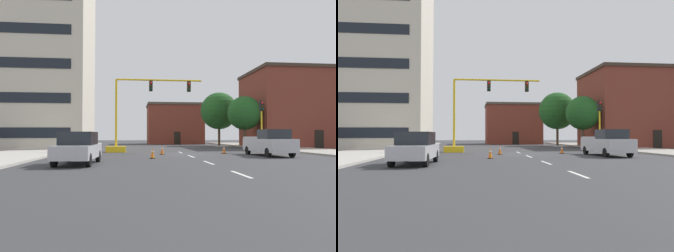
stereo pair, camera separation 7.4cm
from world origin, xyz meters
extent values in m
plane|color=#38383A|center=(0.00, 0.00, 0.00)|extent=(160.00, 160.00, 0.00)
cube|color=#B2ADA3|center=(-13.24, 8.00, 0.07)|extent=(6.00, 56.00, 0.14)
cube|color=#9E998E|center=(13.24, 8.00, 0.07)|extent=(6.00, 56.00, 0.14)
cube|color=silver|center=(0.00, -14.00, 0.00)|extent=(0.16, 2.40, 0.01)
cube|color=silver|center=(0.00, -8.50, 0.00)|extent=(0.16, 2.40, 0.01)
cube|color=silver|center=(0.00, -3.00, 0.00)|extent=(0.16, 2.40, 0.01)
cube|color=silver|center=(0.00, 2.50, 0.00)|extent=(0.16, 2.40, 0.01)
cube|color=beige|center=(-16.38, 13.77, 11.01)|extent=(13.47, 10.83, 22.01)
cube|color=black|center=(-16.38, 8.33, 1.83)|extent=(11.04, 0.06, 1.10)
cube|color=black|center=(-16.38, 8.33, 5.50)|extent=(11.04, 0.06, 1.10)
cube|color=black|center=(-16.38, 8.33, 9.17)|extent=(11.04, 0.06, 1.10)
cube|color=black|center=(-16.38, 8.33, 12.84)|extent=(11.04, 0.06, 1.10)
cube|color=brown|center=(3.27, 32.49, 3.46)|extent=(9.80, 8.20, 6.93)
cube|color=#4C4238|center=(3.27, 32.49, 7.13)|extent=(10.10, 8.50, 0.40)
cube|color=black|center=(3.27, 28.36, 1.10)|extent=(1.10, 0.06, 2.20)
cube|color=brown|center=(17.53, 14.28, 4.84)|extent=(12.71, 10.00, 9.67)
cube|color=#3D2D23|center=(17.53, 14.28, 9.87)|extent=(13.01, 10.30, 0.40)
cube|color=black|center=(17.53, 9.25, 1.10)|extent=(1.10, 0.06, 2.20)
cube|color=yellow|center=(-5.84, 3.52, 0.28)|extent=(1.80, 1.20, 0.55)
cylinder|color=yellow|center=(-5.84, 3.52, 3.65)|extent=(0.20, 0.20, 6.20)
cylinder|color=yellow|center=(-1.83, 3.52, 6.75)|extent=(8.01, 0.16, 0.16)
cube|color=black|center=(-2.64, 3.52, 6.18)|extent=(0.32, 0.36, 0.95)
sphere|color=red|center=(-2.64, 3.33, 6.45)|extent=(0.20, 0.20, 0.20)
sphere|color=#38280A|center=(-2.64, 3.33, 6.17)|extent=(0.20, 0.20, 0.20)
sphere|color=black|center=(-2.64, 3.33, 5.89)|extent=(0.20, 0.20, 0.20)
cube|color=black|center=(0.97, 3.52, 6.18)|extent=(0.32, 0.36, 0.95)
sphere|color=red|center=(0.97, 3.33, 6.45)|extent=(0.20, 0.20, 0.20)
sphere|color=#38280A|center=(0.97, 3.33, 6.17)|extent=(0.20, 0.20, 0.20)
sphere|color=black|center=(0.97, 3.33, 5.89)|extent=(0.20, 0.20, 0.20)
cylinder|color=yellow|center=(7.71, 2.54, 2.40)|extent=(0.14, 0.14, 4.80)
cube|color=black|center=(7.71, 2.54, 4.33)|extent=(0.32, 0.36, 0.95)
sphere|color=red|center=(7.71, 2.35, 4.60)|extent=(0.20, 0.20, 0.20)
sphere|color=#38280A|center=(7.71, 2.35, 4.32)|extent=(0.20, 0.20, 0.20)
sphere|color=black|center=(7.71, 2.35, 4.04)|extent=(0.20, 0.20, 0.20)
cylinder|color=#4C3823|center=(8.77, 21.44, 1.60)|extent=(0.36, 0.36, 3.19)
sphere|color=#1E511E|center=(8.77, 21.44, 5.31)|extent=(5.65, 5.65, 5.65)
cylinder|color=brown|center=(9.23, 11.44, 1.37)|extent=(0.36, 0.36, 2.74)
sphere|color=#1E511E|center=(9.23, 11.44, 4.29)|extent=(4.13, 4.13, 4.13)
cube|color=#BCBCC1|center=(6.01, -2.82, 0.81)|extent=(2.18, 5.47, 0.95)
cube|color=#1E2328|center=(6.04, -3.72, 1.64)|extent=(1.90, 1.86, 0.70)
cube|color=#BCBCC1|center=(5.97, -1.64, 1.37)|extent=(2.10, 2.87, 0.16)
cylinder|color=black|center=(6.97, -4.63, 0.34)|extent=(0.24, 0.69, 0.68)
cylinder|color=black|center=(5.18, -4.69, 0.34)|extent=(0.24, 0.69, 0.68)
cylinder|color=black|center=(6.85, -0.96, 0.34)|extent=(0.24, 0.69, 0.68)
cylinder|color=black|center=(5.05, -1.02, 0.34)|extent=(0.24, 0.69, 0.68)
cube|color=#B7B7BC|center=(-7.17, -8.82, 0.69)|extent=(2.04, 4.57, 0.70)
cube|color=#1E2328|center=(-7.17, -8.72, 1.39)|extent=(1.80, 2.37, 0.70)
cylinder|color=black|center=(-7.93, -7.25, 0.34)|extent=(0.25, 0.69, 0.68)
cylinder|color=black|center=(-6.29, -7.32, 0.34)|extent=(0.25, 0.69, 0.68)
cylinder|color=black|center=(-8.06, -10.31, 0.34)|extent=(0.25, 0.69, 0.68)
cylinder|color=black|center=(-6.42, -10.38, 0.34)|extent=(0.25, 0.69, 0.68)
cube|color=black|center=(-2.97, -4.88, 0.02)|extent=(0.36, 0.36, 0.04)
cone|color=orange|center=(-2.97, -4.88, 0.39)|extent=(0.28, 0.28, 0.71)
cylinder|color=white|center=(-2.97, -4.88, 0.48)|extent=(0.19, 0.19, 0.08)
cube|color=black|center=(3.46, 0.39, 0.02)|extent=(0.36, 0.36, 0.04)
cone|color=orange|center=(3.46, 0.39, 0.36)|extent=(0.28, 0.28, 0.63)
cylinder|color=white|center=(3.46, 0.39, 0.43)|extent=(0.19, 0.19, 0.08)
cube|color=black|center=(-1.93, -0.46, 0.02)|extent=(0.36, 0.36, 0.04)
cone|color=orange|center=(-1.93, -0.46, 0.38)|extent=(0.28, 0.28, 0.69)
cylinder|color=white|center=(-1.93, -0.46, 0.47)|extent=(0.19, 0.19, 0.08)
camera|label=1|loc=(-4.24, -26.34, 1.54)|focal=34.27mm
camera|label=2|loc=(-4.17, -26.35, 1.54)|focal=34.27mm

